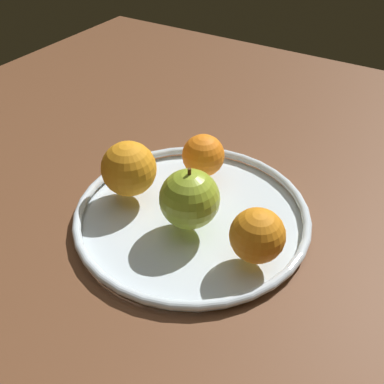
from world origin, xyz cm
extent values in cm
cube|color=brown|center=(0.00, 0.00, -2.00)|extent=(132.79, 132.79, 4.00)
cylinder|color=silver|center=(0.00, 0.00, 0.30)|extent=(31.17, 31.17, 0.60)
torus|color=silver|center=(0.00, 0.00, 1.20)|extent=(32.47, 32.47, 1.20)
sphere|color=#94AD2B|center=(1.06, -2.33, 5.72)|extent=(7.83, 7.83, 7.83)
cylinder|color=#593819|center=(1.06, -2.33, 9.83)|extent=(0.44, 0.44, 1.20)
sphere|color=orange|center=(-3.00, 8.07, 4.96)|extent=(6.32, 6.32, 6.32)
sphere|color=orange|center=(-9.61, -1.11, 5.68)|extent=(7.77, 7.77, 7.77)
sphere|color=orange|center=(11.01, -3.31, 5.14)|extent=(6.68, 6.68, 6.68)
camera|label=1|loc=(23.83, -38.79, 41.16)|focal=41.12mm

